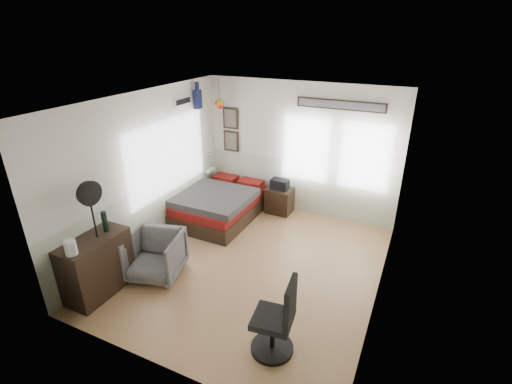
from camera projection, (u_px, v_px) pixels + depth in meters
ground_plane at (251, 265)px, 6.17m from camera, size 4.00×4.50×0.01m
room_shell at (251, 170)px, 5.69m from camera, size 4.02×4.52×2.71m
wall_decor at (244, 111)px, 7.35m from camera, size 3.55×1.32×1.44m
bed at (220, 205)px, 7.57m from camera, size 1.40×1.91×0.60m
dresser at (97, 266)px, 5.38m from camera, size 0.48×1.00×0.90m
armchair at (155, 255)px, 5.78m from camera, size 0.95×0.97×0.73m
nightstand at (279, 200)px, 7.83m from camera, size 0.54×0.43×0.53m
task_chair at (277, 324)px, 4.36m from camera, size 0.53×0.53×1.05m
kettle at (71, 248)px, 4.81m from camera, size 0.18×0.15×0.20m
bottle at (105, 222)px, 5.34m from camera, size 0.08×0.08×0.31m
stand_fan at (89, 194)px, 4.98m from camera, size 0.12×0.35×0.86m
black_bag at (280, 184)px, 7.68m from camera, size 0.36×0.24×0.21m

